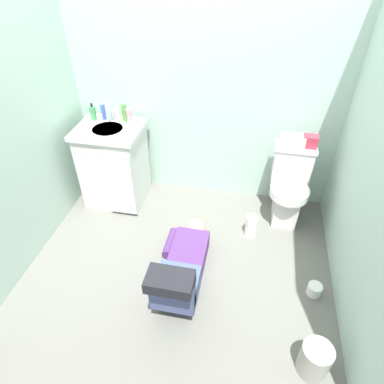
% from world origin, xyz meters
% --- Properties ---
extents(ground_plane, '(3.00, 3.05, 0.04)m').
position_xyz_m(ground_plane, '(0.00, 0.00, -0.02)').
color(ground_plane, slate).
extents(wall_back, '(2.66, 0.08, 2.40)m').
position_xyz_m(wall_back, '(0.00, 1.07, 1.20)').
color(wall_back, '#ADCEBC').
rests_on(wall_back, ground_plane).
extents(wall_left, '(0.08, 2.05, 2.40)m').
position_xyz_m(wall_left, '(-1.29, 0.00, 1.20)').
color(wall_left, '#ADCEBC').
rests_on(wall_left, ground_plane).
extents(toilet, '(0.36, 0.46, 0.75)m').
position_xyz_m(toilet, '(0.86, 0.75, 0.37)').
color(toilet, silver).
rests_on(toilet, ground_plane).
extents(vanity_cabinet, '(0.60, 0.53, 0.82)m').
position_xyz_m(vanity_cabinet, '(-0.83, 0.70, 0.42)').
color(vanity_cabinet, silver).
rests_on(vanity_cabinet, ground_plane).
extents(faucet, '(0.02, 0.02, 0.10)m').
position_xyz_m(faucet, '(-0.83, 0.85, 0.87)').
color(faucet, silver).
rests_on(faucet, vanity_cabinet).
extents(person_plumber, '(0.39, 1.06, 0.52)m').
position_xyz_m(person_plumber, '(0.06, -0.22, 0.18)').
color(person_plumber, '#512D6B').
rests_on(person_plumber, ground_plane).
extents(tissue_box, '(0.22, 0.11, 0.10)m').
position_xyz_m(tissue_box, '(0.82, 0.84, 0.80)').
color(tissue_box, silver).
rests_on(tissue_box, toilet).
extents(toiletry_bag, '(0.12, 0.09, 0.11)m').
position_xyz_m(toiletry_bag, '(0.97, 0.84, 0.81)').
color(toiletry_bag, '#B22D3F').
rests_on(toiletry_bag, toilet).
extents(soap_dispenser, '(0.06, 0.06, 0.17)m').
position_xyz_m(soap_dispenser, '(-1.02, 0.83, 0.89)').
color(soap_dispenser, '#3F9051').
rests_on(soap_dispenser, vanity_cabinet).
extents(bottle_blue, '(0.04, 0.04, 0.15)m').
position_xyz_m(bottle_blue, '(-0.93, 0.85, 0.90)').
color(bottle_blue, '#4763B8').
rests_on(bottle_blue, vanity_cabinet).
extents(bottle_clear, '(0.05, 0.05, 0.17)m').
position_xyz_m(bottle_clear, '(-0.87, 0.85, 0.91)').
color(bottle_clear, silver).
rests_on(bottle_clear, vanity_cabinet).
extents(bottle_white, '(0.05, 0.05, 0.12)m').
position_xyz_m(bottle_white, '(-0.80, 0.87, 0.88)').
color(bottle_white, white).
rests_on(bottle_white, vanity_cabinet).
extents(bottle_green, '(0.05, 0.05, 0.17)m').
position_xyz_m(bottle_green, '(-0.72, 0.86, 0.91)').
color(bottle_green, '#53A145').
rests_on(bottle_green, vanity_cabinet).
extents(bottle_pink, '(0.05, 0.05, 0.14)m').
position_xyz_m(bottle_pink, '(-0.66, 0.82, 0.89)').
color(bottle_pink, '#D18C9C').
rests_on(bottle_pink, vanity_cabinet).
extents(trash_can, '(0.20, 0.20, 0.24)m').
position_xyz_m(trash_can, '(1.03, -0.73, 0.12)').
color(trash_can, '#9A9B8D').
rests_on(trash_can, ground_plane).
extents(paper_towel_roll, '(0.11, 0.11, 0.21)m').
position_xyz_m(paper_towel_roll, '(0.56, 0.43, 0.11)').
color(paper_towel_roll, white).
rests_on(paper_towel_roll, ground_plane).
extents(toilet_paper_roll, '(0.11, 0.11, 0.10)m').
position_xyz_m(toilet_paper_roll, '(1.09, -0.13, 0.05)').
color(toilet_paper_roll, white).
rests_on(toilet_paper_roll, ground_plane).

